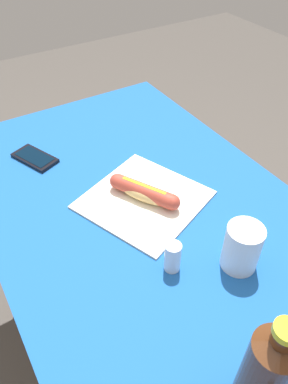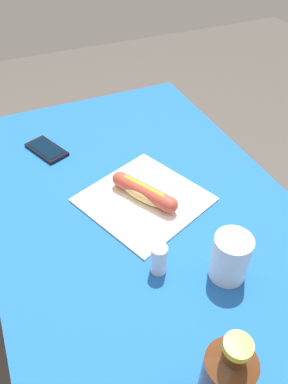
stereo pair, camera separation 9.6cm
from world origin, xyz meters
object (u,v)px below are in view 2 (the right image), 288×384
at_px(hot_dog, 144,192).
at_px(cell_phone, 47,150).
at_px(drinking_cup, 230,257).
at_px(salt_shaker, 159,259).

bearing_deg(hot_dog, cell_phone, -150.08).
relative_size(hot_dog, cell_phone, 1.20).
bearing_deg(drinking_cup, salt_shaker, -117.30).
height_order(hot_dog, salt_shaker, salt_shaker).
relative_size(cell_phone, drinking_cup, 1.36).
bearing_deg(hot_dog, drinking_cup, 14.11).
height_order(cell_phone, salt_shaker, salt_shaker).
bearing_deg(drinking_cup, cell_phone, -157.04).
xyz_separation_m(cell_phone, drinking_cup, (0.61, 0.26, 0.05)).
xyz_separation_m(hot_dog, cell_phone, (-0.32, -0.19, -0.02)).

